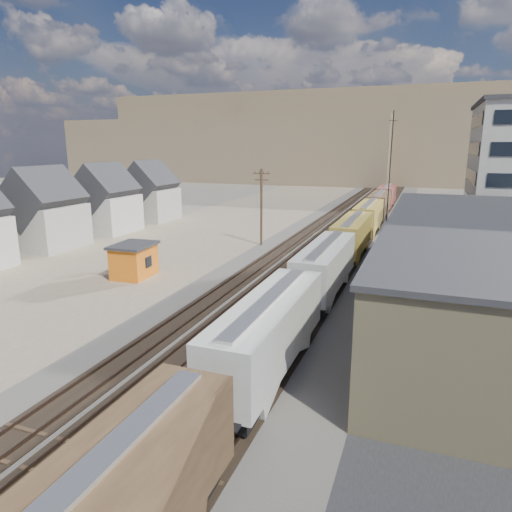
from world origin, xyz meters
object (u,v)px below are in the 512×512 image
(utility_pole_north, at_px, (261,205))
(maintenance_shed, at_px, (134,260))
(parked_car_blue, at_px, (509,249))
(freight_train, at_px, (341,248))

(utility_pole_north, distance_m, maintenance_shed, 20.07)
(utility_pole_north, xyz_separation_m, parked_car_blue, (29.98, 5.38, -4.63))
(freight_train, relative_size, maintenance_shed, 24.47)
(utility_pole_north, distance_m, parked_car_blue, 30.80)
(parked_car_blue, bearing_deg, freight_train, 156.48)
(freight_train, relative_size, parked_car_blue, 25.04)
(maintenance_shed, xyz_separation_m, parked_car_blue, (36.90, 23.87, -1.08))
(maintenance_shed, bearing_deg, utility_pole_north, 69.47)
(maintenance_shed, relative_size, parked_car_blue, 1.02)
(maintenance_shed, bearing_deg, freight_train, 23.25)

